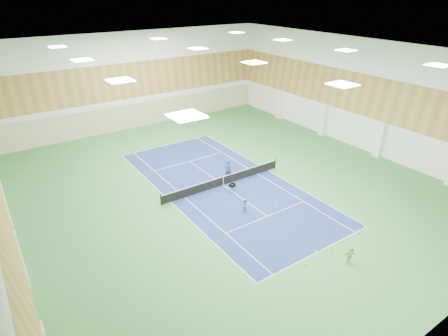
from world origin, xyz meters
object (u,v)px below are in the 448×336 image
object	(u,v)px
child_apron	(349,256)
tennis_net	(223,180)
child_court	(246,205)
ball_cart	(232,188)
coach	(228,169)

from	to	relation	value
child_apron	tennis_net	bearing A→B (deg)	117.45
child_court	ball_cart	size ratio (longest dim) A/B	1.48
child_apron	ball_cart	distance (m)	12.39
coach	child_apron	xyz separation A→B (m)	(-0.32, -14.78, -0.34)
child_court	ball_cart	world-z (taller)	child_court
coach	ball_cart	bearing A→B (deg)	68.80
child_court	ball_cart	xyz separation A→B (m)	(0.96, 3.29, -0.19)
child_apron	ball_cart	xyz separation A→B (m)	(-0.87, 12.35, -0.22)
tennis_net	ball_cart	world-z (taller)	tennis_net
tennis_net	ball_cart	size ratio (longest dim) A/B	15.69
tennis_net	child_court	distance (m)	4.89
tennis_net	child_apron	size ratio (longest dim) A/B	10.27
child_apron	ball_cart	size ratio (longest dim) A/B	1.53
tennis_net	ball_cart	xyz separation A→B (m)	(-0.01, -1.50, -0.14)
ball_cart	child_apron	bearing A→B (deg)	-105.70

